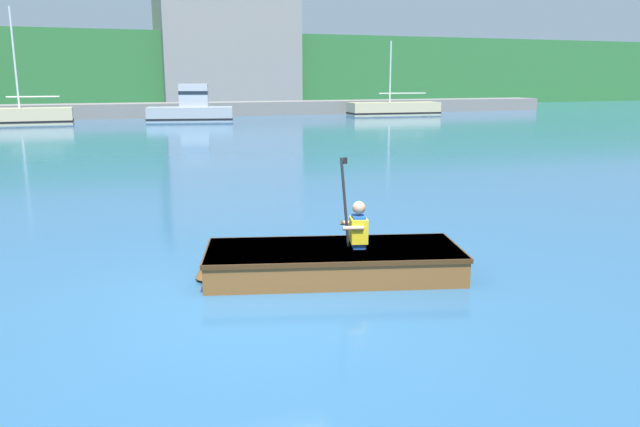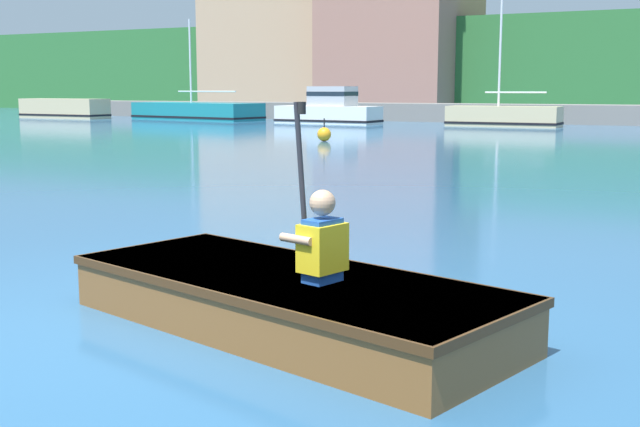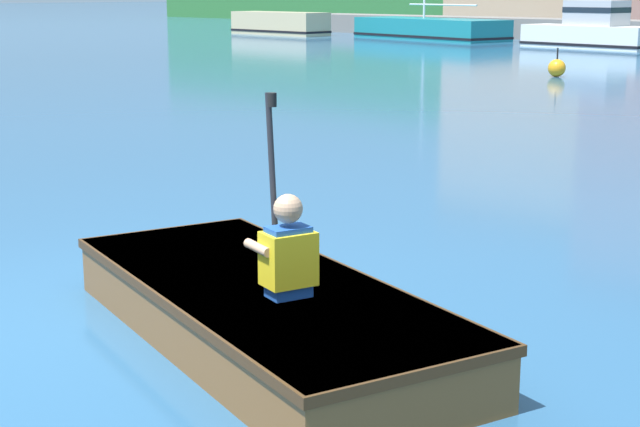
% 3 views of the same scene
% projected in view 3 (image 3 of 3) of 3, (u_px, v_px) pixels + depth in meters
% --- Properties ---
extents(ground_plane, '(300.00, 300.00, 0.00)m').
position_uv_depth(ground_plane, '(86.00, 320.00, 6.44)').
color(ground_plane, '#28567F').
extents(moored_boat_dock_west_inner, '(5.67, 1.92, 1.09)m').
position_uv_depth(moored_boat_dock_west_inner, '(280.00, 24.00, 47.62)').
color(moored_boat_dock_west_inner, '#CCB789').
rests_on(moored_boat_dock_west_inner, ground).
extents(moored_boat_dock_east_inner, '(5.26, 2.14, 1.75)m').
position_uv_depth(moored_boat_dock_east_inner, '(591.00, 31.00, 36.55)').
color(moored_boat_dock_east_inner, white).
rests_on(moored_boat_dock_east_inner, ground).
extents(moored_boat_dock_east_end, '(8.10, 3.87, 5.32)m').
position_uv_depth(moored_boat_dock_east_end, '(429.00, 29.00, 43.34)').
color(moored_boat_dock_east_end, '#197A84').
rests_on(moored_boat_dock_east_end, ground).
extents(rowboat_foreground, '(3.51, 2.12, 0.38)m').
position_uv_depth(rowboat_foreground, '(260.00, 306.00, 6.04)').
color(rowboat_foreground, brown).
rests_on(rowboat_foreground, ground).
extents(person_paddler, '(0.40, 0.41, 1.17)m').
position_uv_depth(person_paddler, '(288.00, 251.00, 5.64)').
color(person_paddler, '#1E4CA5').
rests_on(person_paddler, rowboat_foreground).
extents(channel_buoy, '(0.44, 0.44, 0.72)m').
position_uv_depth(channel_buoy, '(557.00, 68.00, 24.45)').
color(channel_buoy, orange).
rests_on(channel_buoy, ground).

